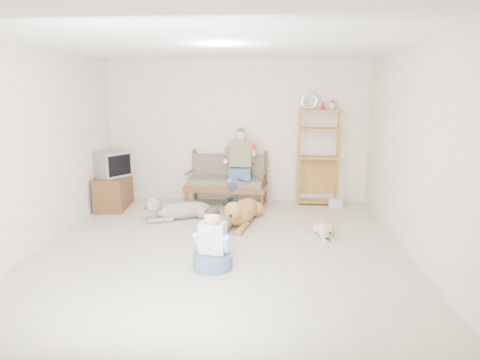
# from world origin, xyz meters

# --- Properties ---
(floor) EXTENTS (5.50, 5.50, 0.00)m
(floor) POSITION_xyz_m (0.00, 0.00, 0.00)
(floor) COLOR beige
(floor) RESTS_ON ground
(ceiling) EXTENTS (5.50, 5.50, 0.00)m
(ceiling) POSITION_xyz_m (0.00, 0.00, 2.70)
(ceiling) COLOR white
(ceiling) RESTS_ON ground
(wall_back) EXTENTS (5.00, 0.00, 5.00)m
(wall_back) POSITION_xyz_m (0.00, 2.75, 1.35)
(wall_back) COLOR beige
(wall_back) RESTS_ON ground
(wall_front) EXTENTS (5.00, 0.00, 5.00)m
(wall_front) POSITION_xyz_m (0.00, -2.75, 1.35)
(wall_front) COLOR beige
(wall_front) RESTS_ON ground
(wall_left) EXTENTS (0.00, 5.50, 5.50)m
(wall_left) POSITION_xyz_m (-2.50, 0.00, 1.35)
(wall_left) COLOR beige
(wall_left) RESTS_ON ground
(wall_right) EXTENTS (0.00, 5.50, 5.50)m
(wall_right) POSITION_xyz_m (2.50, 0.00, 1.35)
(wall_right) COLOR beige
(wall_right) RESTS_ON ground
(loveseat) EXTENTS (1.56, 0.84, 0.95)m
(loveseat) POSITION_xyz_m (-0.16, 2.39, 0.49)
(loveseat) COLOR brown
(loveseat) RESTS_ON ground
(man) EXTENTS (0.55, 0.78, 1.27)m
(man) POSITION_xyz_m (0.07, 2.20, 0.66)
(man) COLOR slate
(man) RESTS_ON loveseat
(etagere) EXTENTS (0.79, 0.35, 2.09)m
(etagere) POSITION_xyz_m (1.55, 2.55, 0.92)
(etagere) COLOR #B77A39
(etagere) RESTS_ON ground
(book_stack) EXTENTS (0.24, 0.18, 0.15)m
(book_stack) POSITION_xyz_m (1.87, 2.31, 0.08)
(book_stack) COLOR white
(book_stack) RESTS_ON ground
(tv_stand) EXTENTS (0.56, 0.93, 0.60)m
(tv_stand) POSITION_xyz_m (-2.23, 1.99, 0.30)
(tv_stand) COLOR brown
(tv_stand) RESTS_ON ground
(crt_tv) EXTENTS (0.67, 0.69, 0.45)m
(crt_tv) POSITION_xyz_m (-2.19, 1.95, 0.83)
(crt_tv) COLOR gray
(crt_tv) RESTS_ON tv_stand
(wall_outlet) EXTENTS (0.12, 0.02, 0.08)m
(wall_outlet) POSITION_xyz_m (-1.25, 2.73, 0.30)
(wall_outlet) COLOR silver
(wall_outlet) RESTS_ON ground
(golden_retriever) EXTENTS (0.61, 1.59, 0.48)m
(golden_retriever) POSITION_xyz_m (0.19, 1.20, 0.20)
(golden_retriever) COLOR #B77C3F
(golden_retriever) RESTS_ON ground
(shaggy_dog) EXTENTS (1.25, 0.70, 0.40)m
(shaggy_dog) POSITION_xyz_m (-0.91, 1.36, 0.16)
(shaggy_dog) COLOR white
(shaggy_dog) RESTS_ON ground
(terrier) EXTENTS (0.26, 0.70, 0.26)m
(terrier) POSITION_xyz_m (1.47, 0.61, 0.11)
(terrier) COLOR silver
(terrier) RESTS_ON ground
(child) EXTENTS (0.49, 0.49, 0.77)m
(child) POSITION_xyz_m (-0.04, -0.59, 0.28)
(child) COLOR slate
(child) RESTS_ON ground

